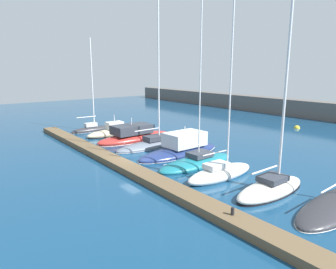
# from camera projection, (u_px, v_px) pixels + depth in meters

# --- Properties ---
(ground_plane) EXTENTS (120.00, 120.00, 0.00)m
(ground_plane) POSITION_uv_depth(u_px,v_px,m) (136.00, 162.00, 28.77)
(ground_plane) COLOR navy
(dock_pier) EXTENTS (39.46, 1.62, 0.53)m
(dock_pier) POSITION_uv_depth(u_px,v_px,m) (118.00, 163.00, 27.54)
(dock_pier) COLOR brown
(dock_pier) RESTS_ON ground_plane
(breakwater_seawall) EXTENTS (108.00, 3.05, 3.01)m
(breakwater_seawall) POSITION_uv_depth(u_px,v_px,m) (331.00, 112.00, 51.32)
(breakwater_seawall) COLOR #5B5651
(breakwater_seawall) RESTS_ON ground_plane
(sailboat_charcoal_nearest) EXTENTS (1.55, 6.28, 12.91)m
(sailboat_charcoal_nearest) POSITION_uv_depth(u_px,v_px,m) (93.00, 129.00, 42.64)
(sailboat_charcoal_nearest) COLOR #2D2D33
(sailboat_charcoal_nearest) RESTS_ON ground_plane
(motorboat_sand_second) EXTENTS (1.81, 6.36, 2.95)m
(motorboat_sand_second) POSITION_uv_depth(u_px,v_px,m) (111.00, 132.00, 39.81)
(motorboat_sand_second) COLOR beige
(motorboat_sand_second) RESTS_ON ground_plane
(motorboat_red_third) EXTENTS (3.43, 10.13, 3.14)m
(motorboat_red_third) POSITION_uv_depth(u_px,v_px,m) (135.00, 136.00, 37.18)
(motorboat_red_third) COLOR #B72D28
(motorboat_red_third) RESTS_ON ground_plane
(sailboat_slate_fourth) EXTENTS (2.78, 9.68, 17.72)m
(sailboat_slate_fourth) POSITION_uv_depth(u_px,v_px,m) (154.00, 144.00, 34.38)
(sailboat_slate_fourth) COLOR slate
(sailboat_slate_fourth) RESTS_ON ground_plane
(motorboat_navy_fifth) EXTENTS (3.62, 10.20, 3.24)m
(motorboat_navy_fifth) POSITION_uv_depth(u_px,v_px,m) (181.00, 149.00, 31.38)
(motorboat_navy_fifth) COLOR navy
(motorboat_navy_fifth) RESTS_ON ground_plane
(sailboat_teal_sixth) EXTENTS (3.19, 8.63, 17.32)m
(sailboat_teal_sixth) POSITION_uv_depth(u_px,v_px,m) (197.00, 162.00, 27.92)
(sailboat_teal_sixth) COLOR #19707F
(sailboat_teal_sixth) RESTS_ON ground_plane
(sailboat_white_seventh) EXTENTS (2.05, 6.78, 14.88)m
(sailboat_white_seventh) POSITION_uv_depth(u_px,v_px,m) (220.00, 172.00, 24.46)
(sailboat_white_seventh) COLOR white
(sailboat_white_seventh) RESTS_ON ground_plane
(sailboat_ivory_eighth) EXTENTS (2.36, 6.96, 15.27)m
(sailboat_ivory_eighth) POSITION_uv_depth(u_px,v_px,m) (271.00, 187.00, 21.51)
(sailboat_ivory_eighth) COLOR silver
(sailboat_ivory_eighth) RESTS_ON ground_plane
(mooring_buoy_yellow) EXTENTS (0.85, 0.85, 0.85)m
(mooring_buoy_yellow) POSITION_uv_depth(u_px,v_px,m) (297.00, 128.00, 44.86)
(mooring_buoy_yellow) COLOR yellow
(mooring_buoy_yellow) RESTS_ON ground_plane
(dock_bollard) EXTENTS (0.20, 0.20, 0.44)m
(dock_bollard) POSITION_uv_depth(u_px,v_px,m) (233.00, 211.00, 17.16)
(dock_bollard) COLOR black
(dock_bollard) RESTS_ON dock_pier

